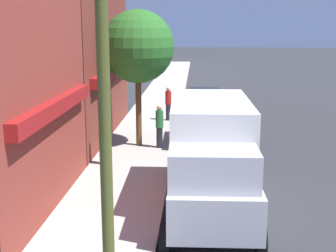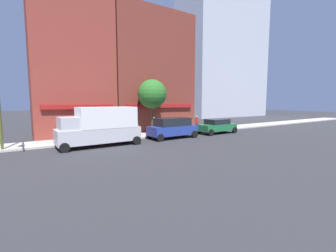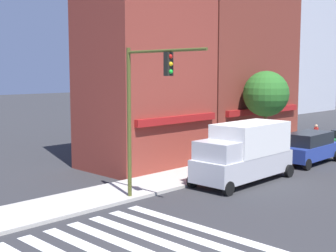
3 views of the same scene
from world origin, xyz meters
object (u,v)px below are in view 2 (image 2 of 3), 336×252
object	(u,v)px
suv_blue	(172,127)
street_tree	(152,94)
box_truck_silver	(100,126)
pedestrian_red_jacket	(197,123)
pedestrian_green_top	(154,126)
pedestrian_blue_shirt	(124,126)
sedan_green	(217,126)

from	to	relation	value
suv_blue	street_tree	distance (m)	4.31
suv_blue	box_truck_silver	bearing A→B (deg)	178.37
pedestrian_red_jacket	pedestrian_green_top	bearing A→B (deg)	113.10
pedestrian_green_top	street_tree	xyz separation A→B (m)	(0.31, 0.89, 3.17)
pedestrian_red_jacket	pedestrian_green_top	world-z (taller)	same
box_truck_silver	pedestrian_red_jacket	bearing A→B (deg)	8.29
street_tree	pedestrian_blue_shirt	bearing A→B (deg)	162.31
suv_blue	pedestrian_red_jacket	distance (m)	4.98
box_truck_silver	suv_blue	xyz separation A→B (m)	(6.85, 0.00, -0.56)
suv_blue	sedan_green	distance (m)	5.92
sedan_green	pedestrian_green_top	world-z (taller)	pedestrian_green_top
sedan_green	pedestrian_green_top	xyz separation A→B (m)	(-6.85, 1.91, 0.23)
pedestrian_red_jacket	pedestrian_green_top	distance (m)	5.54
box_truck_silver	street_tree	xyz separation A→B (m)	(6.23, 2.80, 2.66)
pedestrian_green_top	suv_blue	bearing A→B (deg)	-28.93
street_tree	suv_blue	bearing A→B (deg)	-77.50
box_truck_silver	pedestrian_green_top	size ratio (longest dim) A/B	3.53
pedestrian_red_jacket	pedestrian_blue_shirt	world-z (taller)	same
sedan_green	pedestrian_blue_shirt	distance (m)	10.00
suv_blue	pedestrian_red_jacket	bearing A→B (deg)	20.66
box_truck_silver	pedestrian_blue_shirt	bearing A→B (deg)	45.63
box_truck_silver	pedestrian_blue_shirt	xyz separation A→B (m)	(3.47, 3.68, -0.51)
box_truck_silver	pedestrian_red_jacket	distance (m)	11.62
pedestrian_red_jacket	street_tree	xyz separation A→B (m)	(-5.23, 0.91, 3.17)
suv_blue	street_tree	bearing A→B (deg)	100.88
box_truck_silver	pedestrian_red_jacket	world-z (taller)	box_truck_silver
suv_blue	pedestrian_blue_shirt	size ratio (longest dim) A/B	2.68
pedestrian_blue_shirt	pedestrian_green_top	distance (m)	3.03
street_tree	box_truck_silver	bearing A→B (deg)	-155.80
suv_blue	sedan_green	size ratio (longest dim) A/B	1.08
suv_blue	street_tree	xyz separation A→B (m)	(-0.62, 2.80, 3.21)
sedan_green	pedestrian_red_jacket	world-z (taller)	pedestrian_red_jacket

